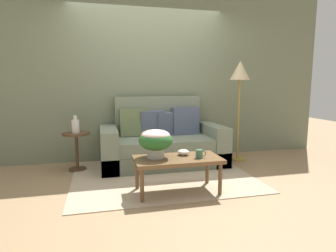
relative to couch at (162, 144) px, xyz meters
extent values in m
plane|color=#997A56|center=(-0.14, -0.67, -0.33)|extent=(14.00, 14.00, 0.00)
cube|color=slate|center=(-0.14, 0.49, 1.16)|extent=(6.40, 0.12, 2.99)
cube|color=tan|center=(-0.14, -0.60, -0.32)|extent=(2.40, 1.92, 0.01)
cube|color=#626B59|center=(0.00, -0.07, -0.21)|extent=(1.90, 0.93, 0.24)
cube|color=slate|center=(0.00, -0.10, 0.01)|extent=(1.42, 0.84, 0.20)
cube|color=slate|center=(0.00, 0.31, 0.31)|extent=(1.42, 0.17, 0.84)
cube|color=slate|center=(-0.83, -0.07, -0.02)|extent=(0.24, 0.93, 0.61)
cube|color=slate|center=(0.83, -0.07, -0.02)|extent=(0.24, 0.93, 0.61)
cube|color=#4C5670|center=(0.14, 0.15, 0.30)|extent=(0.37, 0.18, 0.38)
cube|color=#4C5670|center=(-0.13, 0.16, 0.31)|extent=(0.41, 0.18, 0.40)
cube|color=#607047|center=(-0.43, 0.16, 0.33)|extent=(0.44, 0.19, 0.45)
cube|color=#4C5670|center=(0.42, 0.14, 0.33)|extent=(0.45, 0.21, 0.45)
cylinder|color=brown|center=(-0.54, -1.43, -0.14)|extent=(0.04, 0.04, 0.38)
cylinder|color=brown|center=(0.36, -1.43, -0.14)|extent=(0.04, 0.04, 0.38)
cylinder|color=brown|center=(-0.54, -1.03, -0.14)|extent=(0.04, 0.04, 0.38)
cylinder|color=brown|center=(0.36, -1.03, -0.14)|extent=(0.04, 0.04, 0.38)
cube|color=brown|center=(-0.09, -1.23, 0.07)|extent=(1.00, 0.51, 0.04)
cylinder|color=#4C331E|center=(-1.30, -0.04, -0.32)|extent=(0.25, 0.25, 0.03)
cylinder|color=#4C331E|center=(-1.30, -0.04, -0.05)|extent=(0.05, 0.05, 0.51)
cylinder|color=#4C331E|center=(-1.30, -0.04, 0.22)|extent=(0.39, 0.39, 0.03)
cylinder|color=olive|center=(1.28, -0.06, -0.31)|extent=(0.28, 0.28, 0.03)
cylinder|color=olive|center=(1.28, -0.06, 0.35)|extent=(0.03, 0.03, 1.30)
cone|color=#C6B289|center=(1.28, -0.06, 1.16)|extent=(0.32, 0.32, 0.31)
cylinder|color=#B7B2A8|center=(-0.34, -1.17, 0.15)|extent=(0.20, 0.20, 0.13)
ellipsoid|color=#286028|center=(-0.34, -1.17, 0.29)|extent=(0.39, 0.39, 0.23)
ellipsoid|color=beige|center=(-0.34, -1.17, 0.35)|extent=(0.33, 0.33, 0.13)
cylinder|color=#3D664C|center=(0.15, -1.30, 0.14)|extent=(0.08, 0.08, 0.10)
torus|color=#3D664C|center=(0.20, -1.30, 0.14)|extent=(0.07, 0.01, 0.07)
cylinder|color=silver|center=(0.01, -1.14, 0.10)|extent=(0.05, 0.05, 0.02)
ellipsoid|color=silver|center=(0.01, -1.14, 0.13)|extent=(0.14, 0.14, 0.06)
cylinder|color=silver|center=(-1.30, -0.04, 0.33)|extent=(0.11, 0.11, 0.19)
cylinder|color=silver|center=(-1.30, -0.04, 0.45)|extent=(0.05, 0.05, 0.06)
camera|label=1|loc=(-0.96, -4.32, 0.94)|focal=30.44mm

